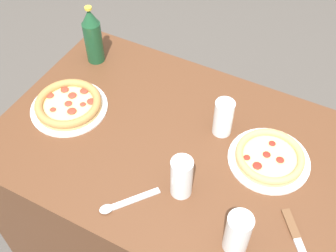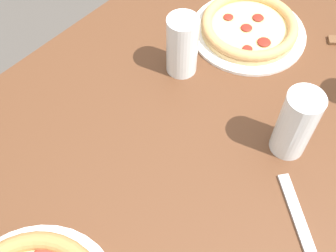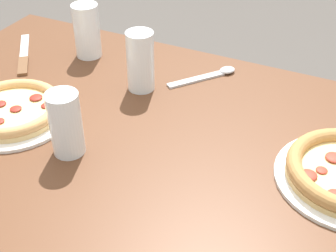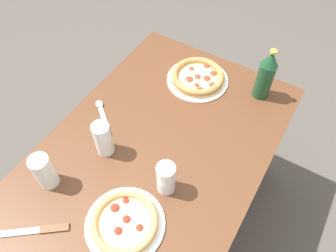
# 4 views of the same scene
# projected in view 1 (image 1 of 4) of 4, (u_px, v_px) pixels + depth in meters

# --- Properties ---
(ground_plane) EXTENTS (8.00, 8.00, 0.00)m
(ground_plane) POSITION_uv_depth(u_px,v_px,m) (177.00, 238.00, 1.96)
(ground_plane) COLOR #4C4742
(table) EXTENTS (1.27, 0.82, 0.71)m
(table) POSITION_uv_depth(u_px,v_px,m) (178.00, 199.00, 1.70)
(table) COLOR #56331E
(table) RESTS_ON ground_plane
(pizza_margherita) EXTENTS (0.28, 0.28, 0.04)m
(pizza_margherita) POSITION_uv_depth(u_px,v_px,m) (69.00, 104.00, 1.53)
(pizza_margherita) COLOR white
(pizza_margherita) RESTS_ON table
(pizza_veggie) EXTENTS (0.27, 0.27, 0.04)m
(pizza_veggie) POSITION_uv_depth(u_px,v_px,m) (269.00, 157.00, 1.37)
(pizza_veggie) COLOR white
(pizza_veggie) RESTS_ON table
(glass_water) EXTENTS (0.07, 0.07, 0.14)m
(glass_water) POSITION_uv_depth(u_px,v_px,m) (223.00, 119.00, 1.42)
(glass_water) COLOR white
(glass_water) RESTS_ON table
(glass_cola) EXTENTS (0.07, 0.07, 0.15)m
(glass_cola) POSITION_uv_depth(u_px,v_px,m) (181.00, 178.00, 1.26)
(glass_cola) COLOR white
(glass_cola) RESTS_ON table
(glass_mango_juice) EXTENTS (0.07, 0.07, 0.15)m
(glass_mango_juice) POSITION_uv_depth(u_px,v_px,m) (237.00, 234.00, 1.14)
(glass_mango_juice) COLOR white
(glass_mango_juice) RESTS_ON table
(beer_bottle) EXTENTS (0.07, 0.07, 0.25)m
(beer_bottle) POSITION_uv_depth(u_px,v_px,m) (93.00, 36.00, 1.63)
(beer_bottle) COLOR #194728
(beer_bottle) RESTS_ON table
(knife) EXTENTS (0.16, 0.20, 0.01)m
(knife) POSITION_uv_depth(u_px,v_px,m) (298.00, 243.00, 1.20)
(knife) COLOR brown
(knife) RESTS_ON table
(spoon) EXTENTS (0.14, 0.17, 0.02)m
(spoon) POSITION_uv_depth(u_px,v_px,m) (120.00, 204.00, 1.27)
(spoon) COLOR silver
(spoon) RESTS_ON table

